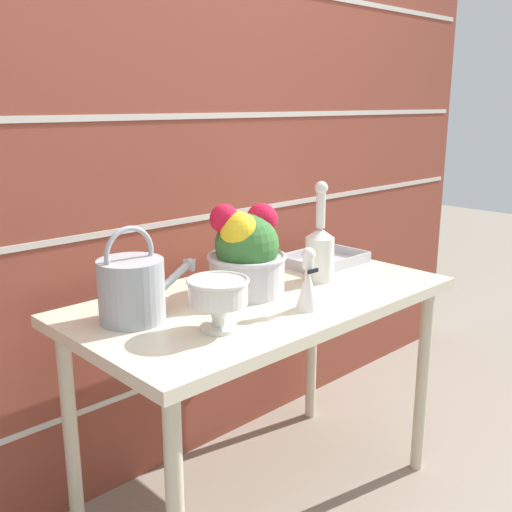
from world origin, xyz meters
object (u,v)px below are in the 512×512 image
Objects in this scene: glass_decanter at (320,249)px; wire_tray at (325,261)px; watering_can at (133,288)px; flower_planter at (246,253)px; figurine_vase at (309,284)px; crystal_pedestal_bowl at (218,294)px.

glass_decanter reaches higher than wire_tray.
flower_planter reaches higher than watering_can.
watering_can is at bearing 147.26° from figurine_vase.
flower_planter is 1.56× the size of figurine_vase.
glass_decanter is 0.30m from figurine_vase.
watering_can is at bearing 119.18° from crystal_pedestal_bowl.
watering_can reaches higher than wire_tray.
watering_can is 1.96× the size of crystal_pedestal_bowl.
figurine_vase reaches higher than crystal_pedestal_bowl.
watering_can reaches higher than crystal_pedestal_bowl.
figurine_vase is (0.42, -0.27, -0.02)m from watering_can.
figurine_vase is at bearing -9.99° from crystal_pedestal_bowl.
glass_decanter is (0.28, -0.07, -0.02)m from flower_planter.
figurine_vase is at bearing -145.48° from glass_decanter.
glass_decanter is (0.67, -0.10, 0.02)m from watering_can.
watering_can is at bearing -178.73° from wire_tray.
wire_tray is at bearing 34.42° from glass_decanter.
flower_planter is 0.96× the size of wire_tray.
watering_can is 0.97× the size of glass_decanter.
wire_tray is at bearing 34.48° from figurine_vase.
wire_tray is (0.42, 0.29, -0.06)m from figurine_vase.
flower_planter is 0.86× the size of glass_decanter.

